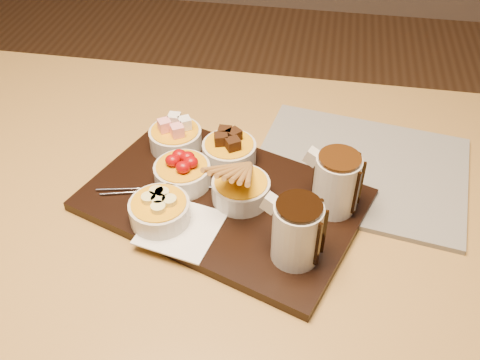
% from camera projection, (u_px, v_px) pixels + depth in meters
% --- Properties ---
extents(dining_table, '(1.20, 0.80, 0.75)m').
position_uv_depth(dining_table, '(192.00, 217.00, 1.05)').
color(dining_table, '#AB823F').
rests_on(dining_table, ground).
extents(serving_board, '(0.53, 0.44, 0.02)m').
position_uv_depth(serving_board, '(223.00, 200.00, 0.93)').
color(serving_board, black).
rests_on(serving_board, dining_table).
extents(napkin, '(0.14, 0.14, 0.00)m').
position_uv_depth(napkin, '(181.00, 228.00, 0.87)').
color(napkin, white).
rests_on(napkin, serving_board).
extents(bowl_marshmallows, '(0.10, 0.10, 0.04)m').
position_uv_depth(bowl_marshmallows, '(176.00, 139.00, 1.02)').
color(bowl_marshmallows, beige).
rests_on(bowl_marshmallows, serving_board).
extents(bowl_cake, '(0.10, 0.10, 0.04)m').
position_uv_depth(bowl_cake, '(229.00, 152.00, 0.99)').
color(bowl_cake, beige).
rests_on(bowl_cake, serving_board).
extents(bowl_strawberries, '(0.10, 0.10, 0.04)m').
position_uv_depth(bowl_strawberries, '(182.00, 175.00, 0.94)').
color(bowl_strawberries, beige).
rests_on(bowl_strawberries, serving_board).
extents(bowl_biscotti, '(0.10, 0.10, 0.04)m').
position_uv_depth(bowl_biscotti, '(241.00, 190.00, 0.91)').
color(bowl_biscotti, beige).
rests_on(bowl_biscotti, serving_board).
extents(bowl_bananas, '(0.10, 0.10, 0.04)m').
position_uv_depth(bowl_bananas, '(160.00, 212.00, 0.87)').
color(bowl_bananas, beige).
rests_on(bowl_bananas, serving_board).
extents(pitcher_dark_chocolate, '(0.10, 0.10, 0.10)m').
position_uv_depth(pitcher_dark_chocolate, '(297.00, 233.00, 0.79)').
color(pitcher_dark_chocolate, silver).
rests_on(pitcher_dark_chocolate, serving_board).
extents(pitcher_milk_chocolate, '(0.10, 0.10, 0.10)m').
position_uv_depth(pitcher_milk_chocolate, '(336.00, 184.00, 0.87)').
color(pitcher_milk_chocolate, silver).
rests_on(pitcher_milk_chocolate, serving_board).
extents(fondue_skewers, '(0.08, 0.26, 0.01)m').
position_uv_depth(fondue_skewers, '(170.00, 187.00, 0.94)').
color(fondue_skewers, silver).
rests_on(fondue_skewers, serving_board).
extents(newspaper, '(0.43, 0.37, 0.01)m').
position_uv_depth(newspaper, '(359.00, 168.00, 1.00)').
color(newspaper, beige).
rests_on(newspaper, dining_table).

